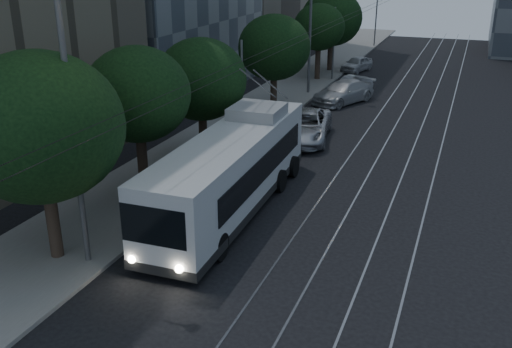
{
  "coord_description": "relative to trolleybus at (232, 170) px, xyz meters",
  "views": [
    {
      "loc": [
        5.88,
        -16.99,
        10.09
      ],
      "look_at": [
        -1.27,
        1.59,
        2.35
      ],
      "focal_mm": 40.0,
      "sensor_mm": 36.0,
      "label": 1
    }
  ],
  "objects": [
    {
      "name": "tram_rails",
      "position": [
        5.4,
        16.9,
        -1.73
      ],
      "size": [
        4.52,
        90.0,
        0.02
      ],
      "color": "gray",
      "rests_on": "ground"
    },
    {
      "name": "streetlamp_far",
      "position": [
        -2.48,
        21.37,
        4.44
      ],
      "size": [
        2.48,
        0.44,
        10.3
      ],
      "color": "slate",
      "rests_on": "ground"
    },
    {
      "name": "tree_3",
      "position": [
        -3.6,
        15.38,
        2.59
      ],
      "size": [
        4.74,
        4.74,
        6.48
      ],
      "color": "#2D2119",
      "rests_on": "ground"
    },
    {
      "name": "tree_1",
      "position": [
        -4.1,
        -0.27,
        2.88
      ],
      "size": [
        4.43,
        4.43,
        6.64
      ],
      "color": "#2D2119",
      "rests_on": "ground"
    },
    {
      "name": "streetlamp_near",
      "position": [
        -2.49,
        -5.97,
        4.19
      ],
      "size": [
        2.38,
        0.44,
        9.83
      ],
      "color": "slate",
      "rests_on": "ground"
    },
    {
      "name": "car_white_b",
      "position": [
        0.2,
        19.66,
        -0.96
      ],
      "size": [
        4.22,
        5.78,
        1.56
      ],
      "primitive_type": "imported",
      "rotation": [
        0.0,
        0.0,
        -0.43
      ],
      "color": "#AFAFB3",
      "rests_on": "ground"
    },
    {
      "name": "overhead_wires",
      "position": [
        -2.07,
        16.9,
        1.73
      ],
      "size": [
        2.23,
        90.0,
        6.0
      ],
      "color": "black",
      "rests_on": "ground"
    },
    {
      "name": "tree_0",
      "position": [
        -4.1,
        -6.1,
        3.09
      ],
      "size": [
        5.5,
        5.5,
        7.32
      ],
      "color": "#2D2119",
      "rests_on": "ground"
    },
    {
      "name": "tree_2",
      "position": [
        -4.1,
        5.64,
        2.36
      ],
      "size": [
        4.65,
        4.65,
        6.21
      ],
      "color": "#2D2119",
      "rests_on": "ground"
    },
    {
      "name": "car_white_d",
      "position": [
        -1.28,
        31.6,
        -1.06
      ],
      "size": [
        2.59,
        4.31,
        1.37
      ],
      "primitive_type": "imported",
      "rotation": [
        0.0,
        0.0,
        -0.26
      ],
      "color": "silver",
      "rests_on": "ground"
    },
    {
      "name": "tree_5",
      "position": [
        -3.6,
        30.74,
        2.96
      ],
      "size": [
        5.38,
        5.38,
        7.13
      ],
      "color": "#2D2119",
      "rests_on": "ground"
    },
    {
      "name": "trolleybus",
      "position": [
        0.0,
        0.0,
        0.0
      ],
      "size": [
        2.93,
        12.72,
        5.63
      ],
      "rotation": [
        0.0,
        0.0,
        0.02
      ],
      "color": "white",
      "rests_on": "ground"
    },
    {
      "name": "pickup_silver",
      "position": [
        0.06,
        10.32,
        -0.91
      ],
      "size": [
        3.64,
        6.32,
        1.66
      ],
      "primitive_type": "imported",
      "rotation": [
        0.0,
        0.0,
        0.16
      ],
      "color": "#B4B6BC",
      "rests_on": "ground"
    },
    {
      "name": "tree_4",
      "position": [
        -3.6,
        26.52,
        2.65
      ],
      "size": [
        4.23,
        4.23,
        6.32
      ],
      "color": "#2D2119",
      "rests_on": "ground"
    },
    {
      "name": "ground",
      "position": [
        2.9,
        -3.1,
        -1.74
      ],
      "size": [
        120.0,
        120.0,
        0.0
      ],
      "primitive_type": "plane",
      "color": "black",
      "rests_on": "ground"
    },
    {
      "name": "sidewalk",
      "position": [
        -4.6,
        16.9,
        -1.67
      ],
      "size": [
        5.0,
        90.0,
        0.15
      ],
      "primitive_type": "cube",
      "color": "gray",
      "rests_on": "ground"
    },
    {
      "name": "car_white_a",
      "position": [
        0.19,
        10.9,
        -1.08
      ],
      "size": [
        2.93,
        4.17,
        1.32
      ],
      "primitive_type": "imported",
      "rotation": [
        0.0,
        0.0,
        0.4
      ],
      "color": "silver",
      "rests_on": "ground"
    },
    {
      "name": "car_white_c",
      "position": [
        0.2,
        22.46,
        -1.07
      ],
      "size": [
        2.72,
        4.35,
        1.35
      ],
      "primitive_type": "imported",
      "rotation": [
        0.0,
        0.0,
        -0.34
      ],
      "color": "#B1B0B5",
      "rests_on": "ground"
    }
  ]
}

